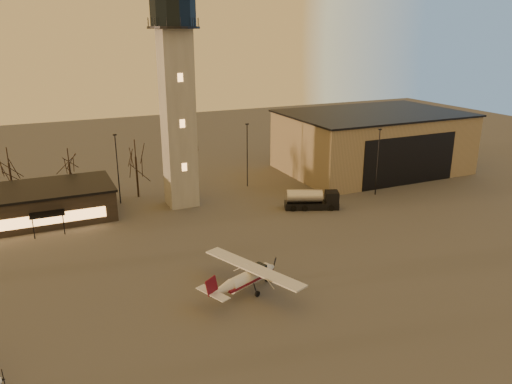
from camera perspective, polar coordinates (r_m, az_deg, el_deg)
ground at (r=46.96m, az=2.29°, el=-12.50°), size 220.00×220.00×0.00m
control_tower at (r=68.95m, az=-9.06°, el=11.54°), size 6.80×6.80×32.60m
hangar at (r=90.63m, az=13.10°, el=5.65°), size 30.60×20.60×10.30m
terminal at (r=71.44m, az=-26.14°, el=-1.56°), size 25.40×12.20×4.30m
light_poles at (r=72.03m, az=-8.47°, el=2.99°), size 58.50×12.25×10.14m
tree_row at (r=77.41m, az=-20.38°, el=3.50°), size 37.20×9.20×8.80m
cessna_front at (r=48.41m, az=-0.65°, el=-9.95°), size 9.62×11.65×3.30m
fuel_truck at (r=70.12m, az=6.35°, el=-1.03°), size 7.70×4.79×2.77m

